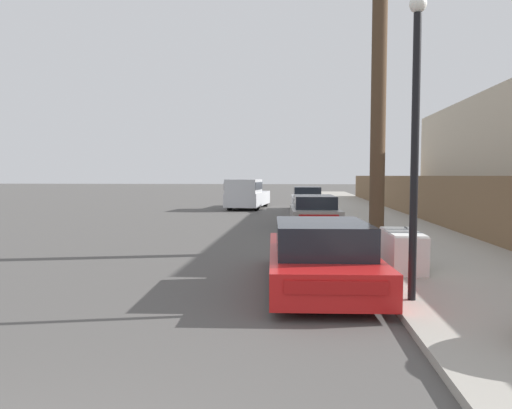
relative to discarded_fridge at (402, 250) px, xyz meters
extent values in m
cube|color=#9E998E|center=(1.38, 15.38, -0.45)|extent=(4.20, 63.00, 0.12)
cube|color=silver|center=(0.00, 0.00, -0.01)|extent=(0.68, 1.76, 0.75)
cube|color=white|center=(0.00, 0.00, 0.38)|extent=(0.66, 1.69, 0.03)
cube|color=#333335|center=(0.19, 0.54, 0.40)|extent=(0.03, 0.20, 0.02)
cube|color=gray|center=(0.00, 0.28, 0.40)|extent=(0.68, 0.08, 0.01)
cube|color=gray|center=(0.00, -0.26, 0.40)|extent=(0.68, 0.08, 0.01)
cube|color=red|center=(-1.78, -1.14, -0.09)|extent=(2.09, 4.67, 0.54)
cube|color=black|center=(-1.76, -1.55, 0.45)|extent=(1.70, 2.28, 0.54)
cube|color=#B21414|center=(-1.65, -3.43, 0.01)|extent=(1.43, 0.11, 0.19)
cylinder|color=black|center=(-2.65, 0.23, -0.18)|extent=(0.24, 0.67, 0.66)
cylinder|color=black|center=(-1.06, 0.32, -0.18)|extent=(0.24, 0.67, 0.66)
cylinder|color=black|center=(-2.49, -2.60, -0.18)|extent=(0.24, 0.67, 0.66)
cylinder|color=black|center=(-0.90, -2.51, -0.18)|extent=(0.24, 0.67, 0.66)
cube|color=gray|center=(-1.54, 8.75, -0.05)|extent=(2.01, 4.59, 0.62)
cube|color=black|center=(-1.53, 8.57, 0.51)|extent=(1.67, 2.59, 0.49)
cube|color=#B21414|center=(-1.44, 6.48, 0.06)|extent=(1.41, 0.09, 0.22)
cylinder|color=black|center=(-2.38, 10.12, -0.17)|extent=(0.23, 0.68, 0.67)
cylinder|color=black|center=(-0.81, 10.18, -0.17)|extent=(0.23, 0.68, 0.67)
cylinder|color=black|center=(-2.26, 7.32, -0.17)|extent=(0.23, 0.68, 0.67)
cylinder|color=black|center=(-0.69, 7.39, -0.17)|extent=(0.23, 0.68, 0.67)
cube|color=silver|center=(-1.66, 17.35, -0.01)|extent=(1.86, 4.60, 0.70)
cube|color=black|center=(-1.66, 17.16, 0.62)|extent=(1.56, 2.59, 0.55)
cube|color=#B21414|center=(-1.60, 15.05, 0.11)|extent=(1.35, 0.07, 0.25)
cylinder|color=black|center=(-2.45, 18.73, -0.18)|extent=(0.22, 0.68, 0.67)
cylinder|color=black|center=(-0.96, 18.78, -0.18)|extent=(0.22, 0.68, 0.67)
cylinder|color=black|center=(-2.37, 15.91, -0.18)|extent=(0.22, 0.68, 0.67)
cylinder|color=black|center=(-0.88, 15.96, -0.18)|extent=(0.22, 0.68, 0.67)
cube|color=silver|center=(-5.28, 18.92, 0.10)|extent=(2.37, 5.70, 0.82)
cube|color=silver|center=(-5.41, 17.39, 0.92)|extent=(2.02, 2.64, 0.81)
cube|color=black|center=(-5.41, 17.39, 0.94)|extent=(2.05, 2.59, 0.45)
cylinder|color=black|center=(-4.61, 17.14, -0.10)|extent=(0.32, 0.83, 0.81)
cylinder|color=black|center=(-6.23, 17.26, -0.10)|extent=(0.32, 0.83, 0.81)
cylinder|color=black|center=(-4.34, 20.58, -0.10)|extent=(0.32, 0.83, 0.81)
cylinder|color=black|center=(-5.96, 20.71, -0.10)|extent=(0.32, 0.83, 0.81)
cylinder|color=#4C3826|center=(-0.06, 2.85, 4.08)|extent=(0.40, 0.40, 8.93)
cylinder|color=black|center=(-0.40, -2.48, 1.80)|extent=(0.12, 0.12, 4.37)
sphere|color=white|center=(-0.40, -2.48, 4.11)|extent=(0.26, 0.26, 0.26)
cube|color=brown|center=(3.33, 13.75, 0.57)|extent=(0.08, 41.35, 1.93)
camera|label=1|loc=(-2.18, -9.68, 1.54)|focal=32.00mm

